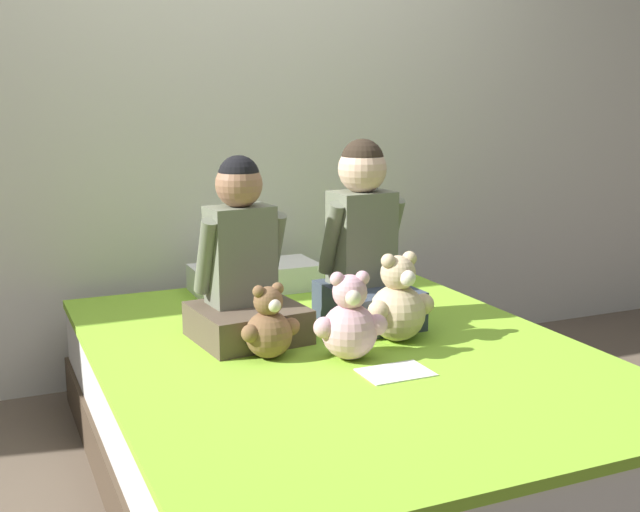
{
  "coord_description": "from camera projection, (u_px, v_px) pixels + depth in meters",
  "views": [
    {
      "loc": [
        -1.08,
        -2.29,
        1.28
      ],
      "look_at": [
        0.0,
        0.16,
        0.71
      ],
      "focal_mm": 45.0,
      "sensor_mm": 36.0,
      "label": 1
    }
  ],
  "objects": [
    {
      "name": "teddy_bear_held_by_right_child",
      "position": [
        399.0,
        304.0,
        2.71
      ],
      "size": [
        0.26,
        0.19,
        0.31
      ],
      "rotation": [
        0.0,
        0.0,
        0.1
      ],
      "color": "#D1B78E",
      "rests_on": "bed"
    },
    {
      "name": "bed",
      "position": [
        340.0,
        409.0,
        2.7
      ],
      "size": [
        1.56,
        2.03,
        0.43
      ],
      "color": "#473828",
      "rests_on": "ground_plane"
    },
    {
      "name": "pillow_at_headboard",
      "position": [
        255.0,
        277.0,
        3.4
      ],
      "size": [
        0.53,
        0.26,
        0.11
      ],
      "color": "white",
      "rests_on": "bed"
    },
    {
      "name": "teddy_bear_held_by_left_child",
      "position": [
        269.0,
        327.0,
        2.54
      ],
      "size": [
        0.2,
        0.15,
        0.24
      ],
      "rotation": [
        0.0,
        0.0,
        0.13
      ],
      "color": "brown",
      "rests_on": "bed"
    },
    {
      "name": "wall_behind_bed",
      "position": [
        230.0,
        94.0,
        3.51
      ],
      "size": [
        8.0,
        0.06,
        2.5
      ],
      "color": "silver",
      "rests_on": "ground_plane"
    },
    {
      "name": "child_on_left",
      "position": [
        243.0,
        268.0,
        2.72
      ],
      "size": [
        0.38,
        0.37,
        0.63
      ],
      "rotation": [
        0.0,
        0.0,
        0.1
      ],
      "color": "brown",
      "rests_on": "bed"
    },
    {
      "name": "sign_card",
      "position": [
        396.0,
        372.0,
        2.42
      ],
      "size": [
        0.21,
        0.15,
        0.0
      ],
      "color": "white",
      "rests_on": "bed"
    },
    {
      "name": "ground_plane",
      "position": [
        339.0,
        468.0,
        2.74
      ],
      "size": [
        14.0,
        14.0,
        0.0
      ],
      "primitive_type": "plane",
      "color": "brown"
    },
    {
      "name": "teddy_bear_between_children",
      "position": [
        350.0,
        322.0,
        2.53
      ],
      "size": [
        0.23,
        0.18,
        0.28
      ],
      "rotation": [
        0.0,
        0.0,
        -0.23
      ],
      "color": "#DBA3B2",
      "rests_on": "bed"
    },
    {
      "name": "child_on_right",
      "position": [
        364.0,
        246.0,
        2.9
      ],
      "size": [
        0.31,
        0.38,
        0.67
      ],
      "rotation": [
        0.0,
        0.0,
        0.06
      ],
      "color": "#384251",
      "rests_on": "bed"
    }
  ]
}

